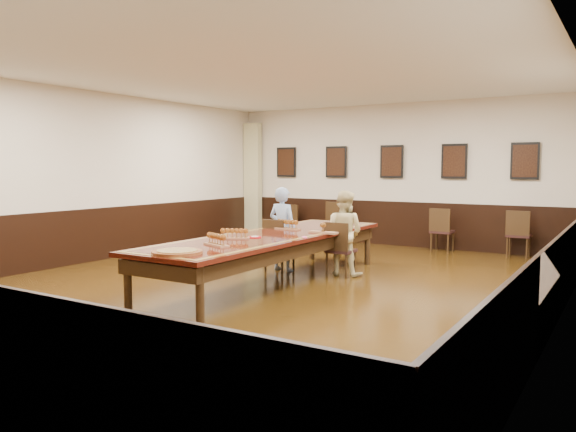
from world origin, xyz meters
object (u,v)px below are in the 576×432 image
Objects in this scene: chair_man at (279,245)px; person_man at (283,229)px; spare_chair_a at (295,221)px; spare_chair_b at (339,222)px; carved_platter at (177,252)px; spare_chair_d at (519,234)px; chair_woman at (341,249)px; spare_chair_c at (442,230)px; conference_table at (271,244)px; person_woman at (344,233)px.

chair_man is 0.29m from person_man.
spare_chair_b reaches higher than spare_chair_a.
spare_chair_b is at bearing -178.49° from spare_chair_a.
spare_chair_d is at bearing 68.52° from carved_platter.
spare_chair_d is at bearing -166.89° from spare_chair_b.
spare_chair_c reaches higher than chair_woman.
chair_woman reaches higher than carved_platter.
spare_chair_b reaches higher than spare_chair_c.
chair_man is 0.93× the size of spare_chair_b.
chair_man is 4.04m from spare_chair_c.
spare_chair_b is at bearing 104.35° from conference_table.
spare_chair_b is 1.39× the size of carved_platter.
chair_man is 0.97× the size of spare_chair_d.
conference_table is at bearing 58.61° from chair_woman.
carved_platter is (-1.19, -6.73, 0.31)m from spare_chair_c.
person_man is (-3.20, -3.65, 0.25)m from spare_chair_d.
chair_woman is 0.92× the size of spare_chair_b.
conference_table is 2.17m from carved_platter.
chair_man is 0.63× the size of person_man.
person_woman reaches higher than chair_man.
person_man is at bearing 122.18° from spare_chair_a.
chair_woman is at bearing 56.94° from spare_chair_d.
chair_woman is at bearing 90.00° from person_woman.
carved_platter is (2.56, -6.97, 0.34)m from spare_chair_a.
carved_platter is (1.32, -6.92, 0.29)m from spare_chair_b.
spare_chair_c is at bearing 74.19° from conference_table.
person_woman is (1.86, -3.56, 0.21)m from spare_chair_b.
person_man is at bearing 116.62° from spare_chair_b.
chair_woman is 0.62× the size of person_man.
spare_chair_c is at bearing -113.70° from person_man.
chair_man is 4.40m from spare_chair_a.
conference_table is at bearing 92.66° from carved_platter.
conference_table is at bearing 118.96° from spare_chair_b.
spare_chair_b is 0.67× the size of person_man.
spare_chair_b is (-1.86, 3.65, 0.04)m from chair_woman.
spare_chair_d is 4.86m from person_man.
chair_woman reaches higher than spare_chair_a.
chair_man reaches higher than chair_woman.
person_woman is 0.28× the size of conference_table.
spare_chair_a is at bearing -59.91° from person_man.
person_man is at bearing 4.50° from chair_woman.
person_man reaches higher than spare_chair_d.
person_woman reaches higher than spare_chair_d.
chair_woman is 0.96× the size of spare_chair_d.
chair_woman is at bearing 59.71° from conference_table.
chair_woman is 1.28× the size of carved_platter.
chair_man is 4.93m from spare_chair_d.
spare_chair_d is (4.00, -0.10, -0.02)m from spare_chair_b.
person_man is at bearing 46.77° from spare_chair_d.
spare_chair_c is at bearing -179.68° from spare_chair_a.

